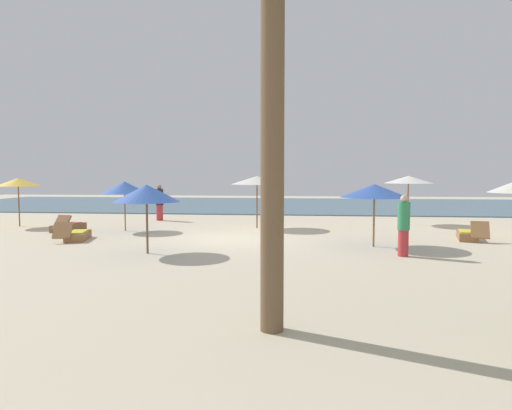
# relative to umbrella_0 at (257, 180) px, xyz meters

# --- Properties ---
(ground_plane) EXTENTS (60.00, 60.00, 0.00)m
(ground_plane) POSITION_rel_umbrella_0_xyz_m (-0.63, -3.31, -2.03)
(ground_plane) COLOR beige
(ocean_water) EXTENTS (48.00, 16.00, 0.06)m
(ocean_water) POSITION_rel_umbrella_0_xyz_m (-0.63, 13.69, -2.00)
(ocean_water) COLOR #476B7F
(ocean_water) RESTS_ON ground_plane
(umbrella_0) EXTENTS (2.21, 2.21, 2.20)m
(umbrella_0) POSITION_rel_umbrella_0_xyz_m (0.00, 0.00, 0.00)
(umbrella_0) COLOR brown
(umbrella_0) RESTS_ON ground_plane
(umbrella_1) EXTENTS (2.15, 2.15, 2.20)m
(umbrella_1) POSITION_rel_umbrella_0_xyz_m (6.67, 2.04, 0.01)
(umbrella_1) COLOR brown
(umbrella_1) RESTS_ON ground_plane
(umbrella_2) EXTENTS (1.82, 1.82, 2.11)m
(umbrella_2) POSITION_rel_umbrella_0_xyz_m (-10.41, -0.54, -0.09)
(umbrella_2) COLOR brown
(umbrella_2) RESTS_ON ground_plane
(umbrella_3) EXTENTS (2.13, 2.13, 1.98)m
(umbrella_3) POSITION_rel_umbrella_0_xyz_m (4.18, -4.38, -0.25)
(umbrella_3) COLOR olive
(umbrella_3) RESTS_ON ground_plane
(umbrella_5) EXTENTS (1.92, 1.92, 2.00)m
(umbrella_5) POSITION_rel_umbrella_0_xyz_m (-2.53, -6.31, -0.28)
(umbrella_5) COLOR brown
(umbrella_5) RESTS_ON ground_plane
(umbrella_6) EXTENTS (1.91, 1.91, 2.00)m
(umbrella_6) POSITION_rel_umbrella_0_xyz_m (-5.18, -1.55, -0.27)
(umbrella_6) COLOR brown
(umbrella_6) RESTS_ON ground_plane
(lounger_0) EXTENTS (1.00, 1.79, 0.68)m
(lounger_0) POSITION_rel_umbrella_0_xyz_m (-5.88, -4.10, -1.85)
(lounger_0) COLOR olive
(lounger_0) RESTS_ON ground_plane
(lounger_1) EXTENTS (0.98, 1.76, 0.71)m
(lounger_1) POSITION_rel_umbrella_0_xyz_m (7.70, -2.55, -1.85)
(lounger_1) COLOR olive
(lounger_1) RESTS_ON ground_plane
(lounger_3) EXTENTS (0.86, 1.76, 0.70)m
(lounger_3) POSITION_rel_umbrella_0_xyz_m (-7.45, -1.85, -1.85)
(lounger_3) COLOR brown
(lounger_3) RESTS_ON ground_plane
(person_0) EXTENTS (0.53, 0.53, 1.76)m
(person_0) POSITION_rel_umbrella_0_xyz_m (-5.09, 2.50, -1.14)
(person_0) COLOR #BF3338
(person_0) RESTS_ON ground_plane
(person_1) EXTENTS (0.43, 0.43, 1.72)m
(person_1) POSITION_rel_umbrella_0_xyz_m (4.75, -5.98, -1.16)
(person_1) COLOR #BF3338
(person_1) RESTS_ON ground_plane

